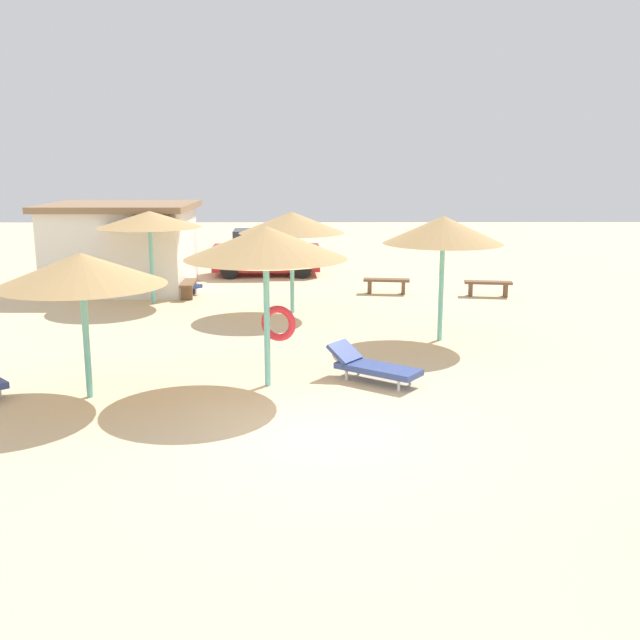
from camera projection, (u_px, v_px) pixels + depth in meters
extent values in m
plane|color=beige|center=(321.00, 432.00, 11.89)|extent=(80.00, 80.00, 0.00)
cylinder|color=#6BC6BC|center=(267.00, 321.00, 14.06)|extent=(0.12, 0.12, 2.59)
cone|color=tan|center=(266.00, 242.00, 13.74)|extent=(3.09, 3.09, 0.62)
torus|color=red|center=(278.00, 323.00, 14.08)|extent=(0.71, 0.34, 0.70)
cylinder|color=#6BC6BC|center=(152.00, 264.00, 22.23)|extent=(0.12, 0.12, 2.42)
cone|color=tan|center=(149.00, 219.00, 21.94)|extent=(3.11, 3.11, 0.48)
cylinder|color=#6BC6BC|center=(86.00, 339.00, 13.41)|extent=(0.12, 0.12, 2.20)
cone|color=tan|center=(81.00, 269.00, 13.14)|extent=(3.03, 3.03, 0.59)
cylinder|color=#6BC6BC|center=(292.00, 271.00, 20.85)|extent=(0.12, 0.12, 2.39)
cone|color=tan|center=(292.00, 222.00, 20.55)|extent=(2.99, 2.99, 0.58)
cylinder|color=#6BC6BC|center=(441.00, 290.00, 17.66)|extent=(0.12, 0.12, 2.46)
cone|color=tan|center=(443.00, 230.00, 17.35)|extent=(2.86, 2.86, 0.65)
cube|color=#33478C|center=(378.00, 369.00, 14.46)|extent=(1.75, 1.52, 0.12)
cube|color=#33478C|center=(345.00, 352.00, 14.87)|extent=(0.78, 0.81, 0.39)
cylinder|color=silver|center=(347.00, 375.00, 14.67)|extent=(0.06, 0.06, 0.22)
cylinder|color=silver|center=(359.00, 370.00, 15.02)|extent=(0.06, 0.06, 0.22)
cylinder|color=silver|center=(399.00, 385.00, 13.98)|extent=(0.06, 0.06, 0.22)
cylinder|color=silver|center=(410.00, 380.00, 14.33)|extent=(0.06, 0.06, 0.22)
cylinder|color=silver|center=(0.00, 392.00, 13.57)|extent=(0.06, 0.06, 0.22)
cube|color=#33478C|center=(178.00, 284.00, 24.18)|extent=(1.70, 1.60, 0.12)
cube|color=#33478C|center=(163.00, 275.00, 24.64)|extent=(0.78, 0.80, 0.40)
cylinder|color=silver|center=(162.00, 288.00, 24.43)|extent=(0.06, 0.06, 0.22)
cylinder|color=silver|center=(172.00, 287.00, 24.76)|extent=(0.06, 0.06, 0.22)
cylinder|color=silver|center=(185.00, 292.00, 23.67)|extent=(0.06, 0.06, 0.22)
cylinder|color=silver|center=(195.00, 291.00, 24.00)|extent=(0.06, 0.06, 0.22)
cube|color=brown|center=(189.00, 283.00, 23.44)|extent=(0.47, 1.52, 0.08)
cube|color=brown|center=(187.00, 293.00, 22.96)|extent=(0.37, 0.14, 0.41)
cube|color=brown|center=(191.00, 287.00, 24.03)|extent=(0.37, 0.14, 0.41)
cube|color=brown|center=(488.00, 282.00, 23.52)|extent=(1.54, 0.61, 0.08)
cube|color=brown|center=(470.00, 290.00, 23.64)|extent=(0.17, 0.37, 0.41)
cube|color=brown|center=(505.00, 290.00, 23.50)|extent=(0.17, 0.37, 0.41)
cube|color=brown|center=(387.00, 280.00, 23.99)|extent=(1.54, 0.58, 0.08)
cube|color=brown|center=(370.00, 287.00, 24.11)|extent=(0.16, 0.37, 0.41)
cube|color=brown|center=(403.00, 288.00, 23.98)|extent=(0.16, 0.37, 0.41)
cube|color=#B21E23|center=(266.00, 258.00, 27.78)|extent=(4.07, 1.87, 0.90)
cube|color=#262D38|center=(261.00, 238.00, 27.61)|extent=(2.07, 1.65, 0.60)
cylinder|color=black|center=(301.00, 263.00, 28.78)|extent=(0.65, 0.25, 0.64)
cylinder|color=black|center=(303.00, 270.00, 27.06)|extent=(0.65, 0.25, 0.64)
cylinder|color=black|center=(232.00, 264.00, 28.65)|extent=(0.65, 0.25, 0.64)
cylinder|color=black|center=(229.00, 270.00, 26.93)|extent=(0.65, 0.25, 0.64)
cube|color=white|center=(123.00, 250.00, 24.59)|extent=(4.37, 3.86, 2.68)
cube|color=#8C6B4C|center=(120.00, 206.00, 24.28)|extent=(4.77, 4.26, 0.20)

